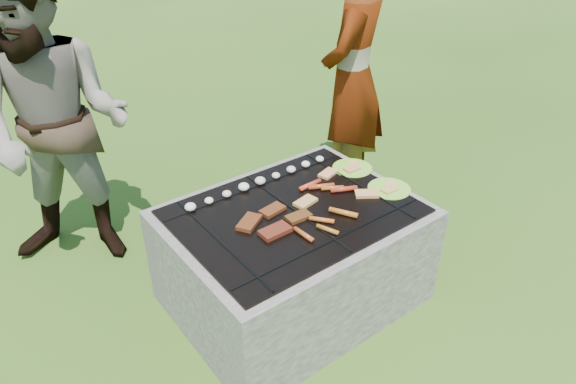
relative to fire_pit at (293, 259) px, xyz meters
The scene contains 10 objects.
lawn 0.28m from the fire_pit, ahead, with size 60.00×60.00×0.00m, color #274B12.
fire_pit is the anchor object (origin of this frame).
mushrooms 0.48m from the fire_pit, 91.57° to the left, with size 0.94×0.06×0.04m.
pork_slabs 0.38m from the fire_pit, behind, with size 0.38×0.26×0.02m.
sausages 0.39m from the fire_pit, 17.63° to the right, with size 0.53×0.46×0.03m.
bread_on_grate 0.45m from the fire_pit, ahead, with size 0.46×0.42×0.02m.
plate_far 0.66m from the fire_pit, 14.52° to the left, with size 0.25×0.25×0.03m.
plate_near 0.67m from the fire_pit, 15.36° to the right, with size 0.25×0.25×0.03m.
cook 1.37m from the fire_pit, 32.78° to the left, with size 0.67×0.44×1.84m, color gray.
bystander 1.53m from the fire_pit, 125.54° to the left, with size 0.88×0.68×1.80m, color #A8988C.
Camera 1 is at (-1.38, -1.76, 2.11)m, focal length 32.00 mm.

